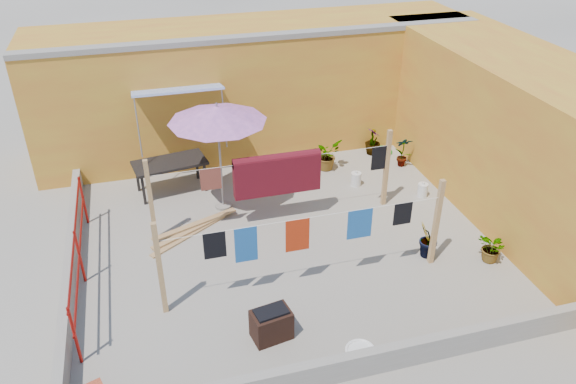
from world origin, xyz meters
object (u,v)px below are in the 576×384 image
(outdoor_table, at_px, (170,165))
(brazier, at_px, (271,324))
(water_jug_b, at_px, (356,179))
(green_hose, at_px, (382,151))
(plant_back_a, at_px, (326,155))
(white_basin, at_px, (360,351))
(water_jug_a, at_px, (423,190))
(patio_umbrella, at_px, (217,115))

(outdoor_table, xyz_separation_m, brazier, (1.07, -5.14, -0.42))
(water_jug_b, bearing_deg, brazier, -126.54)
(green_hose, bearing_deg, plant_back_a, -164.94)
(brazier, distance_m, plant_back_a, 5.89)
(outdoor_table, height_order, plant_back_a, plant_back_a)
(outdoor_table, distance_m, water_jug_b, 4.33)
(brazier, distance_m, water_jug_b, 5.25)
(white_basin, xyz_separation_m, plant_back_a, (1.48, 5.94, 0.34))
(water_jug_a, distance_m, plant_back_a, 2.53)
(brazier, xyz_separation_m, plant_back_a, (2.73, 5.22, 0.11))
(outdoor_table, height_order, green_hose, outdoor_table)
(white_basin, height_order, water_jug_a, water_jug_a)
(patio_umbrella, height_order, green_hose, patio_umbrella)
(water_jug_a, xyz_separation_m, plant_back_a, (-1.68, 1.88, 0.22))
(white_basin, xyz_separation_m, green_hose, (3.19, 6.40, -0.01))
(plant_back_a, bearing_deg, water_jug_a, -48.23)
(outdoor_table, relative_size, plant_back_a, 2.25)
(plant_back_a, bearing_deg, outdoor_table, -178.90)
(brazier, distance_m, white_basin, 1.46)
(outdoor_table, xyz_separation_m, green_hose, (5.51, 0.53, -0.65))
(water_jug_b, relative_size, plant_back_a, 0.50)
(outdoor_table, xyz_separation_m, plant_back_a, (3.80, 0.07, -0.30))
(outdoor_table, distance_m, water_jug_a, 5.79)
(water_jug_a, bearing_deg, brazier, -142.83)
(brazier, relative_size, water_jug_a, 1.85)
(water_jug_b, relative_size, green_hose, 0.66)
(water_jug_a, distance_m, green_hose, 2.34)
(plant_back_a, bearing_deg, green_hose, 15.06)
(plant_back_a, bearing_deg, white_basin, -104.02)
(white_basin, bearing_deg, water_jug_b, 69.17)
(green_hose, height_order, plant_back_a, plant_back_a)
(water_jug_a, height_order, green_hose, water_jug_a)
(patio_umbrella, height_order, white_basin, patio_umbrella)
(white_basin, bearing_deg, brazier, 149.85)
(water_jug_b, bearing_deg, plant_back_a, 111.76)
(green_hose, bearing_deg, outdoor_table, -174.48)
(water_jug_a, bearing_deg, white_basin, -127.86)
(green_hose, bearing_deg, brazier, -128.01)
(plant_back_a, bearing_deg, water_jug_b, -68.24)
(water_jug_a, bearing_deg, outdoor_table, 161.77)
(brazier, height_order, white_basin, brazier)
(white_basin, height_order, water_jug_b, water_jug_b)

